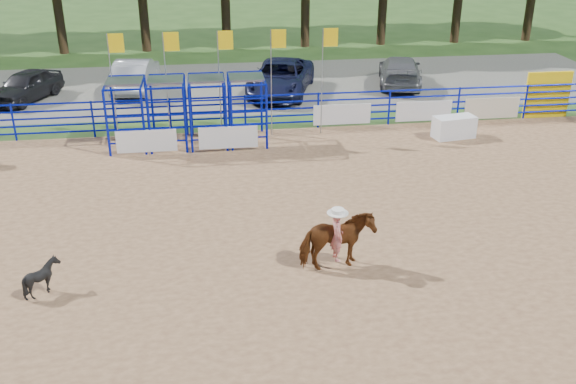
{
  "coord_description": "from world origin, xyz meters",
  "views": [
    {
      "loc": [
        -1.6,
        -14.91,
        8.65
      ],
      "look_at": [
        0.54,
        1.0,
        1.3
      ],
      "focal_mm": 40.0,
      "sensor_mm": 36.0,
      "label": 1
    }
  ],
  "objects_px": {
    "announcer_table": "(454,127)",
    "horse_and_rider": "(337,238)",
    "car_b": "(135,74)",
    "car_c": "(281,78)",
    "calf": "(42,277)",
    "car_d": "(400,71)",
    "car_a": "(26,86)"
  },
  "relations": [
    {
      "from": "car_c",
      "to": "car_a",
      "type": "bearing_deg",
      "value": -164.63
    },
    {
      "from": "car_c",
      "to": "announcer_table",
      "type": "bearing_deg",
      "value": -32.75
    },
    {
      "from": "announcer_table",
      "to": "car_d",
      "type": "xyz_separation_m",
      "value": [
        0.15,
        7.95,
        0.29
      ]
    },
    {
      "from": "car_c",
      "to": "car_d",
      "type": "bearing_deg",
      "value": 24.24
    },
    {
      "from": "car_a",
      "to": "announcer_table",
      "type": "bearing_deg",
      "value": 1.52
    },
    {
      "from": "car_c",
      "to": "car_d",
      "type": "height_order",
      "value": "car_c"
    },
    {
      "from": "car_a",
      "to": "horse_and_rider",
      "type": "bearing_deg",
      "value": -31.29
    },
    {
      "from": "horse_and_rider",
      "to": "car_a",
      "type": "xyz_separation_m",
      "value": [
        -11.35,
        16.77,
        -0.17
      ]
    },
    {
      "from": "car_a",
      "to": "car_b",
      "type": "bearing_deg",
      "value": 37.66
    },
    {
      "from": "announcer_table",
      "to": "car_b",
      "type": "relative_size",
      "value": 0.34
    },
    {
      "from": "calf",
      "to": "car_a",
      "type": "height_order",
      "value": "car_a"
    },
    {
      "from": "announcer_table",
      "to": "car_c",
      "type": "relative_size",
      "value": 0.28
    },
    {
      "from": "announcer_table",
      "to": "car_c",
      "type": "distance_m",
      "value": 9.4
    },
    {
      "from": "announcer_table",
      "to": "calf",
      "type": "height_order",
      "value": "calf"
    },
    {
      "from": "announcer_table",
      "to": "horse_and_rider",
      "type": "xyz_separation_m",
      "value": [
        -6.61,
        -9.11,
        0.43
      ]
    },
    {
      "from": "car_b",
      "to": "car_d",
      "type": "height_order",
      "value": "car_b"
    },
    {
      "from": "horse_and_rider",
      "to": "calf",
      "type": "xyz_separation_m",
      "value": [
        -7.17,
        -0.2,
        -0.42
      ]
    },
    {
      "from": "car_b",
      "to": "horse_and_rider",
      "type": "bearing_deg",
      "value": 115.36
    },
    {
      "from": "calf",
      "to": "car_a",
      "type": "bearing_deg",
      "value": 14.9
    },
    {
      "from": "calf",
      "to": "car_b",
      "type": "relative_size",
      "value": 0.18
    },
    {
      "from": "car_a",
      "to": "car_d",
      "type": "xyz_separation_m",
      "value": [
        18.11,
        0.28,
        0.03
      ]
    },
    {
      "from": "car_a",
      "to": "car_c",
      "type": "relative_size",
      "value": 0.72
    },
    {
      "from": "horse_and_rider",
      "to": "car_c",
      "type": "distance_m",
      "value": 16.34
    },
    {
      "from": "car_b",
      "to": "car_a",
      "type": "bearing_deg",
      "value": 18.7
    },
    {
      "from": "horse_and_rider",
      "to": "car_d",
      "type": "distance_m",
      "value": 18.35
    },
    {
      "from": "car_b",
      "to": "car_c",
      "type": "xyz_separation_m",
      "value": [
        7.02,
        -1.59,
        -0.0
      ]
    },
    {
      "from": "announcer_table",
      "to": "horse_and_rider",
      "type": "distance_m",
      "value": 11.26
    },
    {
      "from": "announcer_table",
      "to": "car_b",
      "type": "bearing_deg",
      "value": 145.93
    },
    {
      "from": "calf",
      "to": "car_d",
      "type": "relative_size",
      "value": 0.18
    },
    {
      "from": "announcer_table",
      "to": "horse_and_rider",
      "type": "relative_size",
      "value": 0.69
    },
    {
      "from": "announcer_table",
      "to": "car_c",
      "type": "xyz_separation_m",
      "value": [
        -6.0,
        7.22,
        0.35
      ]
    },
    {
      "from": "horse_and_rider",
      "to": "calf",
      "type": "relative_size",
      "value": 2.66
    }
  ]
}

